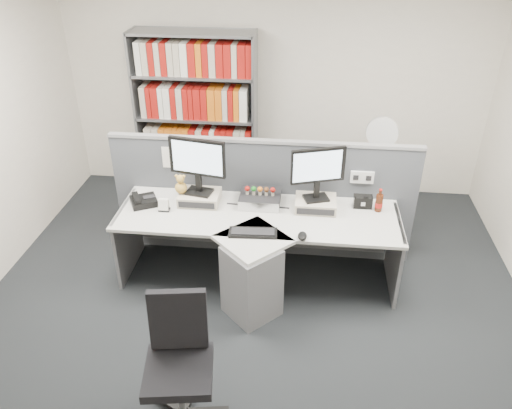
# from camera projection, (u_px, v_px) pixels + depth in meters

# --- Properties ---
(ground) EXTENTS (5.50, 5.50, 0.00)m
(ground) POSITION_uv_depth(u_px,v_px,m) (248.00, 336.00, 4.31)
(ground) COLOR #23262A
(ground) RESTS_ON ground
(room_shell) EXTENTS (5.04, 5.54, 2.72)m
(room_shell) POSITION_uv_depth(u_px,v_px,m) (246.00, 142.00, 3.40)
(room_shell) COLOR silver
(room_shell) RESTS_ON ground
(partition) EXTENTS (3.00, 0.08, 1.27)m
(partition) POSITION_uv_depth(u_px,v_px,m) (263.00, 198.00, 5.05)
(partition) COLOR #4C5057
(partition) RESTS_ON ground
(desk) EXTENTS (2.60, 1.20, 0.72)m
(desk) POSITION_uv_depth(u_px,v_px,m) (255.00, 251.00, 4.59)
(desk) COLOR silver
(desk) RESTS_ON ground
(monitor_riser_left) EXTENTS (0.38, 0.31, 0.10)m
(monitor_riser_left) POSITION_uv_depth(u_px,v_px,m) (200.00, 197.00, 4.81)
(monitor_riser_left) COLOR #BDB19C
(monitor_riser_left) RESTS_ON desk
(monitor_riser_right) EXTENTS (0.38, 0.31, 0.10)m
(monitor_riser_right) POSITION_uv_depth(u_px,v_px,m) (316.00, 204.00, 4.71)
(monitor_riser_right) COLOR #BDB19C
(monitor_riser_right) RESTS_ON desk
(monitor_left) EXTENTS (0.53, 0.21, 0.55)m
(monitor_left) POSITION_uv_depth(u_px,v_px,m) (197.00, 162.00, 4.62)
(monitor_left) COLOR black
(monitor_left) RESTS_ON monitor_riser_left
(monitor_right) EXTENTS (0.49, 0.22, 0.51)m
(monitor_right) POSITION_uv_depth(u_px,v_px,m) (318.00, 170.00, 4.53)
(monitor_right) COLOR black
(monitor_right) RESTS_ON monitor_riser_right
(desktop_pc) EXTENTS (0.38, 0.34, 0.10)m
(desktop_pc) POSITION_uv_depth(u_px,v_px,m) (260.00, 199.00, 4.79)
(desktop_pc) COLOR black
(desktop_pc) RESTS_ON desk
(figurines) EXTENTS (0.29, 0.05, 0.09)m
(figurines) POSITION_uv_depth(u_px,v_px,m) (260.00, 190.00, 4.72)
(figurines) COLOR #BDB19C
(figurines) RESTS_ON desktop_pc
(keyboard) EXTENTS (0.43, 0.18, 0.03)m
(keyboard) POSITION_uv_depth(u_px,v_px,m) (253.00, 233.00, 4.36)
(keyboard) COLOR black
(keyboard) RESTS_ON desk
(mouse) EXTENTS (0.08, 0.12, 0.05)m
(mouse) POSITION_uv_depth(u_px,v_px,m) (302.00, 236.00, 4.29)
(mouse) COLOR black
(mouse) RESTS_ON desk
(desk_phone) EXTENTS (0.30, 0.30, 0.10)m
(desk_phone) POSITION_uv_depth(u_px,v_px,m) (143.00, 201.00, 4.78)
(desk_phone) COLOR black
(desk_phone) RESTS_ON desk
(desk_calendar) EXTENTS (0.10, 0.08, 0.12)m
(desk_calendar) POSITION_uv_depth(u_px,v_px,m) (164.00, 206.00, 4.67)
(desk_calendar) COLOR black
(desk_calendar) RESTS_ON desk
(plush_toy) EXTENTS (0.11, 0.11, 0.19)m
(plush_toy) POSITION_uv_depth(u_px,v_px,m) (181.00, 185.00, 4.74)
(plush_toy) COLOR gold
(plush_toy) RESTS_ON monitor_riser_left
(speaker) EXTENTS (0.17, 0.10, 0.12)m
(speaker) POSITION_uv_depth(u_px,v_px,m) (363.00, 202.00, 4.73)
(speaker) COLOR black
(speaker) RESTS_ON desk
(cola_bottle) EXTENTS (0.07, 0.07, 0.23)m
(cola_bottle) POSITION_uv_depth(u_px,v_px,m) (379.00, 203.00, 4.65)
(cola_bottle) COLOR #3F190A
(cola_bottle) RESTS_ON desk
(shelving_unit) EXTENTS (1.41, 0.40, 2.00)m
(shelving_unit) POSITION_uv_depth(u_px,v_px,m) (197.00, 120.00, 5.99)
(shelving_unit) COLOR slate
(shelving_unit) RESTS_ON ground
(filing_cabinet) EXTENTS (0.45, 0.61, 0.70)m
(filing_cabinet) POSITION_uv_depth(u_px,v_px,m) (374.00, 194.00, 5.73)
(filing_cabinet) COLOR slate
(filing_cabinet) RESTS_ON ground
(desk_fan) EXTENTS (0.34, 0.20, 0.57)m
(desk_fan) POSITION_uv_depth(u_px,v_px,m) (382.00, 136.00, 5.37)
(desk_fan) COLOR white
(desk_fan) RESTS_ON filing_cabinet
(office_chair) EXTENTS (0.63, 0.63, 0.96)m
(office_chair) POSITION_uv_depth(u_px,v_px,m) (179.00, 358.00, 3.43)
(office_chair) COLOR silver
(office_chair) RESTS_ON ground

